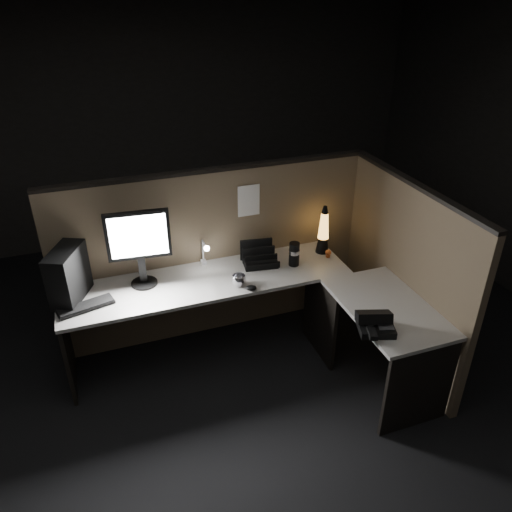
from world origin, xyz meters
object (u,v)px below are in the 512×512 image
object	(u,v)px
pc_tower	(68,275)
lava_lamp	(323,233)
desk_phone	(375,323)
keyboard	(86,306)
monitor	(139,241)

from	to	relation	value
pc_tower	lava_lamp	world-z (taller)	lava_lamp
lava_lamp	desk_phone	xyz separation A→B (m)	(-0.16, -1.12, -0.13)
keyboard	lava_lamp	size ratio (longest dim) A/B	0.93
monitor	lava_lamp	world-z (taller)	monitor
lava_lamp	desk_phone	distance (m)	1.14
keyboard	desk_phone	size ratio (longest dim) A/B	1.41
monitor	keyboard	xyz separation A→B (m)	(-0.45, -0.19, -0.36)
keyboard	desk_phone	xyz separation A→B (m)	(1.84, -0.93, 0.04)
keyboard	lava_lamp	distance (m)	2.02
monitor	keyboard	size ratio (longest dim) A/B	1.52
desk_phone	keyboard	bearing A→B (deg)	171.39
pc_tower	desk_phone	xyz separation A→B (m)	(1.92, -1.10, -0.15)
pc_tower	monitor	xyz separation A→B (m)	(0.54, 0.03, 0.17)
monitor	lava_lamp	bearing A→B (deg)	4.86
monitor	lava_lamp	size ratio (longest dim) A/B	1.42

